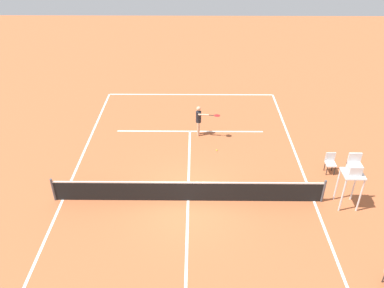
# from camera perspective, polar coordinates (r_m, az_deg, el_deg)

# --- Properties ---
(ground_plane) EXTENTS (60.00, 60.00, 0.00)m
(ground_plane) POSITION_cam_1_polar(r_m,az_deg,el_deg) (16.36, -0.58, -8.23)
(ground_plane) COLOR #AD5933
(court_lines) EXTENTS (10.53, 20.71, 0.01)m
(court_lines) POSITION_cam_1_polar(r_m,az_deg,el_deg) (16.36, -0.58, -8.23)
(court_lines) COLOR white
(court_lines) RESTS_ON ground
(tennis_net) EXTENTS (11.13, 0.10, 1.07)m
(tennis_net) POSITION_cam_1_polar(r_m,az_deg,el_deg) (16.05, -0.59, -6.89)
(tennis_net) COLOR #4C4C51
(tennis_net) RESTS_ON ground
(player_serving) EXTENTS (1.25, 0.67, 1.67)m
(player_serving) POSITION_cam_1_polar(r_m,az_deg,el_deg) (20.19, 1.10, 3.74)
(player_serving) COLOR #D8A884
(player_serving) RESTS_ON ground
(tennis_ball) EXTENTS (0.07, 0.07, 0.07)m
(tennis_ball) POSITION_cam_1_polar(r_m,az_deg,el_deg) (19.40, 3.63, -0.91)
(tennis_ball) COLOR #CCE033
(tennis_ball) RESTS_ON ground
(umpire_chair) EXTENTS (0.80, 0.80, 2.41)m
(umpire_chair) POSITION_cam_1_polar(r_m,az_deg,el_deg) (16.40, 22.44, -3.91)
(umpire_chair) COLOR silver
(umpire_chair) RESTS_ON ground
(courtside_chair_mid) EXTENTS (0.44, 0.46, 0.95)m
(courtside_chair_mid) POSITION_cam_1_polar(r_m,az_deg,el_deg) (18.71, 19.55, -2.50)
(courtside_chair_mid) COLOR #262626
(courtside_chair_mid) RESTS_ON ground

